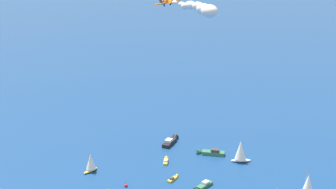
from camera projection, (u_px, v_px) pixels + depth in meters
The scene contains 10 objects.
sailboat_near_centre at pixel (91, 162), 154.21m from camera, with size 4.10×6.30×7.82m.
sailboat_far_port at pixel (241, 151), 161.41m from camera, with size 7.54×5.45×9.53m.
motorboat_trailing at pixel (202, 186), 143.66m from camera, with size 4.54×8.27×2.33m.
motorboat_mid_cluster at pixel (173, 178), 149.31m from camera, with size 2.20×5.54×1.57m.
motorboat_outer_ring_a at pixel (171, 141), 179.16m from camera, with size 3.05×11.14×3.22m.
motorboat_outer_ring_b at pixel (209, 152), 168.63m from camera, with size 10.97×4.91×3.09m.
motorboat_outer_ring_c at pixel (166, 161), 162.43m from camera, with size 3.51×6.11×1.73m.
marker_buoy at pixel (126, 186), 144.60m from camera, with size 1.10×1.10×2.10m.
biplane_lead at pixel (168, 1), 116.69m from camera, with size 6.63×6.45×3.66m.
smoke_trail_lead at pixel (200, 8), 100.62m from camera, with size 17.76×15.89×3.39m.
Camera 1 is at (48.84, -108.15, 71.69)m, focal length 46.69 mm.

